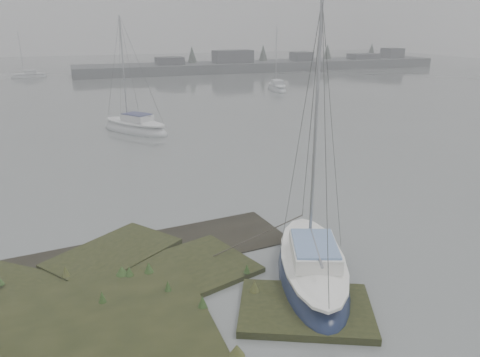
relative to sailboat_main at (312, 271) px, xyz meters
name	(u,v)px	position (x,y,z in m)	size (l,w,h in m)	color
ground	(131,114)	(-1.50, 29.01, -0.27)	(160.00, 160.00, 0.00)	slate
far_shoreline	(270,65)	(25.35, 60.91, 0.58)	(60.00, 8.00, 4.15)	#4C4F51
sailboat_main	(312,271)	(0.00, 0.00, 0.00)	(4.05, 6.40, 8.59)	#131D3A
sailboat_white	(135,128)	(-2.08, 22.23, 0.00)	(5.05, 6.07, 8.49)	silver
sailboat_far_b	(277,88)	(16.30, 38.41, -0.03)	(2.78, 5.61, 7.58)	silver
sailboat_far_c	(29,76)	(-11.16, 61.92, -0.06)	(4.86, 1.93, 6.70)	#B8BEC3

